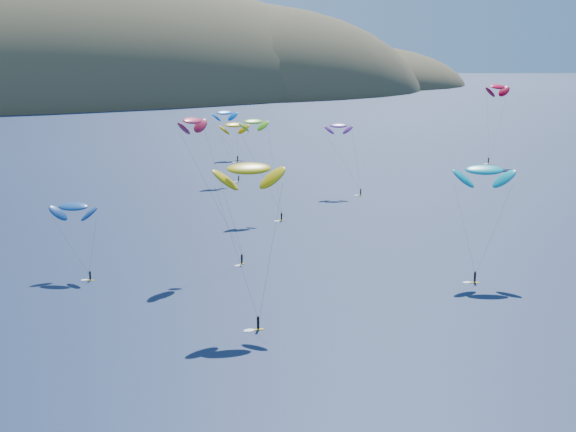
# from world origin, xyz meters

# --- Properties ---
(island) EXTENTS (730.00, 300.00, 210.00)m
(island) POSITION_xyz_m (39.40, 562.36, -10.74)
(island) COLOR #3D3526
(island) RESTS_ON ground
(kitesurfer_2) EXTENTS (10.91, 11.94, 24.59)m
(kitesurfer_2) POSITION_xyz_m (-25.23, 59.68, 21.71)
(kitesurfer_2) COLOR gold
(kitesurfer_2) RESTS_ON ground
(kitesurfer_3) EXTENTS (7.34, 11.97, 23.72)m
(kitesurfer_3) POSITION_xyz_m (4.19, 122.70, 21.61)
(kitesurfer_3) COLOR gold
(kitesurfer_3) RESTS_ON ground
(kitesurfer_4) EXTENTS (8.17, 6.16, 21.93)m
(kitesurfer_4) POSITION_xyz_m (15.70, 168.04, 19.69)
(kitesurfer_4) COLOR gold
(kitesurfer_4) RESTS_ON ground
(kitesurfer_5) EXTENTS (11.54, 10.15, 21.02)m
(kitesurfer_5) POSITION_xyz_m (19.49, 60.41, 18.17)
(kitesurfer_5) COLOR gold
(kitesurfer_5) RESTS_ON ground
(kitesurfer_6) EXTENTS (8.06, 10.93, 19.90)m
(kitesurfer_6) POSITION_xyz_m (35.94, 137.86, 17.80)
(kitesurfer_6) COLOR gold
(kitesurfer_6) RESTS_ON ground
(kitesurfer_8) EXTENTS (11.67, 7.30, 28.10)m
(kitesurfer_8) POSITION_xyz_m (110.09, 160.91, 25.03)
(kitesurfer_8) COLOR gold
(kitesurfer_8) RESTS_ON ground
(kitesurfer_9) EXTENTS (11.53, 10.41, 28.13)m
(kitesurfer_9) POSITION_xyz_m (-22.78, 89.79, 25.91)
(kitesurfer_9) COLOR gold
(kitesurfer_9) RESTS_ON ground
(kitesurfer_10) EXTENTS (8.89, 10.94, 14.03)m
(kitesurfer_10) POSITION_xyz_m (-44.07, 92.62, 11.73)
(kitesurfer_10) COLOR gold
(kitesurfer_10) RESTS_ON ground
(kitesurfer_11) EXTENTS (10.55, 11.50, 14.50)m
(kitesurfer_11) POSITION_xyz_m (35.76, 208.33, 11.55)
(kitesurfer_11) COLOR gold
(kitesurfer_11) RESTS_ON ground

